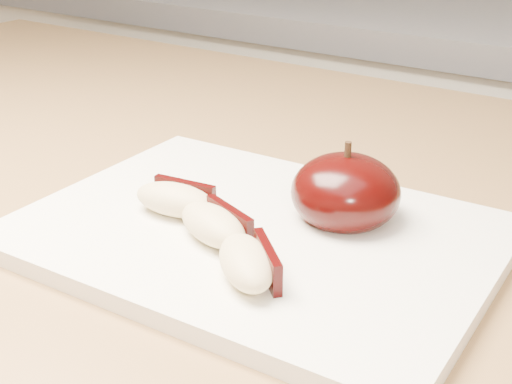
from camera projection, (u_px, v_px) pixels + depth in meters
The scene contains 5 objects.
cutting_board at pixel (256, 235), 0.47m from camera, with size 0.31×0.22×0.01m, color white.
apple_half at pixel (345, 192), 0.47m from camera, with size 0.09×0.09×0.06m.
apple_wedge_a at pixel (176, 199), 0.48m from camera, with size 0.06×0.04×0.02m.
apple_wedge_b at pixel (215, 224), 0.45m from camera, with size 0.07×0.05×0.02m.
apple_wedge_c at pixel (249, 262), 0.40m from camera, with size 0.06×0.06×0.02m.
Camera 1 is at (0.19, 0.05, 1.13)m, focal length 50.00 mm.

